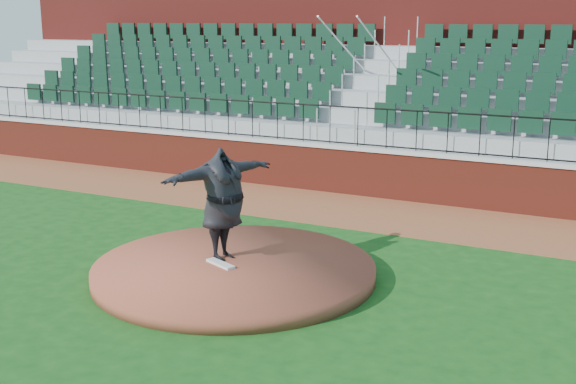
% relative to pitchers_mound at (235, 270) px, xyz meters
% --- Properties ---
extents(ground, '(90.00, 90.00, 0.00)m').
position_rel_pitchers_mound_xyz_m(ground, '(0.32, -0.02, -0.12)').
color(ground, '#134313').
rests_on(ground, ground).
extents(warning_track, '(34.00, 3.20, 0.01)m').
position_rel_pitchers_mound_xyz_m(warning_track, '(0.32, 5.38, -0.12)').
color(warning_track, brown).
rests_on(warning_track, ground).
extents(field_wall, '(34.00, 0.35, 1.20)m').
position_rel_pitchers_mound_xyz_m(field_wall, '(0.32, 6.98, 0.47)').
color(field_wall, maroon).
rests_on(field_wall, ground).
extents(wall_cap, '(34.00, 0.45, 0.10)m').
position_rel_pitchers_mound_xyz_m(wall_cap, '(0.32, 6.98, 1.12)').
color(wall_cap, '#B7B7B7').
rests_on(wall_cap, field_wall).
extents(wall_railing, '(34.00, 0.05, 1.00)m').
position_rel_pitchers_mound_xyz_m(wall_railing, '(0.32, 6.98, 1.67)').
color(wall_railing, black).
rests_on(wall_railing, wall_cap).
extents(seating_stands, '(34.00, 5.10, 4.60)m').
position_rel_pitchers_mound_xyz_m(seating_stands, '(0.32, 9.71, 2.18)').
color(seating_stands, gray).
rests_on(seating_stands, ground).
extents(concourse_wall, '(34.00, 0.50, 5.50)m').
position_rel_pitchers_mound_xyz_m(concourse_wall, '(0.32, 12.51, 2.62)').
color(concourse_wall, maroon).
rests_on(concourse_wall, ground).
extents(pitchers_mound, '(5.07, 5.07, 0.25)m').
position_rel_pitchers_mound_xyz_m(pitchers_mound, '(0.00, 0.00, 0.00)').
color(pitchers_mound, brown).
rests_on(pitchers_mound, ground).
extents(pitching_rubber, '(0.68, 0.41, 0.04)m').
position_rel_pitchers_mound_xyz_m(pitching_rubber, '(-0.19, -0.17, 0.15)').
color(pitching_rubber, silver).
rests_on(pitching_rubber, pitchers_mound).
extents(pitcher, '(1.40, 2.62, 2.06)m').
position_rel_pitchers_mound_xyz_m(pitcher, '(-0.34, 0.19, 1.15)').
color(pitcher, black).
rests_on(pitcher, pitchers_mound).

